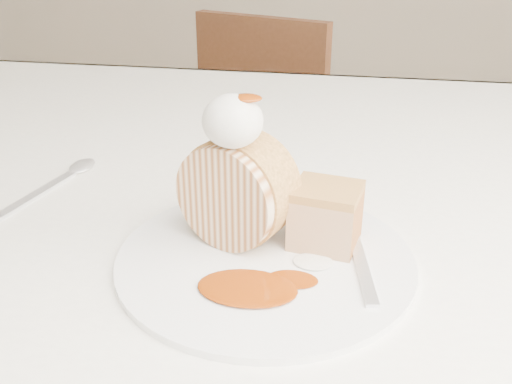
# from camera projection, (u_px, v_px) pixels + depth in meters

# --- Properties ---
(table) EXTENTS (1.40, 0.90, 0.75)m
(table) POSITION_uv_depth(u_px,v_px,m) (274.00, 228.00, 0.74)
(table) COLOR silver
(table) RESTS_ON ground
(chair_far) EXTENTS (0.48, 0.48, 0.80)m
(chair_far) POSITION_uv_depth(u_px,v_px,m) (277.00, 134.00, 1.65)
(chair_far) COLOR brown
(chair_far) RESTS_ON ground
(plate) EXTENTS (0.30, 0.30, 0.01)m
(plate) POSITION_uv_depth(u_px,v_px,m) (265.00, 258.00, 0.50)
(plate) COLOR white
(plate) RESTS_ON table
(roulade_slice) EXTENTS (0.11, 0.09, 0.10)m
(roulade_slice) POSITION_uv_depth(u_px,v_px,m) (237.00, 191.00, 0.51)
(roulade_slice) COLOR beige
(roulade_slice) RESTS_ON plate
(cake_chunk) EXTENTS (0.07, 0.06, 0.05)m
(cake_chunk) POSITION_uv_depth(u_px,v_px,m) (325.00, 219.00, 0.51)
(cake_chunk) COLOR tan
(cake_chunk) RESTS_ON plate
(whipped_cream) EXTENTS (0.05, 0.05, 0.04)m
(whipped_cream) POSITION_uv_depth(u_px,v_px,m) (233.00, 121.00, 0.46)
(whipped_cream) COLOR white
(whipped_cream) RESTS_ON roulade_slice
(caramel_drizzle) EXTENTS (0.03, 0.02, 0.01)m
(caramel_drizzle) POSITION_uv_depth(u_px,v_px,m) (247.00, 91.00, 0.45)
(caramel_drizzle) COLOR #7E2D05
(caramel_drizzle) RESTS_ON whipped_cream
(caramel_pool) EXTENTS (0.09, 0.07, 0.00)m
(caramel_pool) POSITION_uv_depth(u_px,v_px,m) (247.00, 288.00, 0.45)
(caramel_pool) COLOR #7E2D05
(caramel_pool) RESTS_ON plate
(fork) EXTENTS (0.05, 0.16, 0.00)m
(fork) POSITION_uv_depth(u_px,v_px,m) (362.00, 266.00, 0.48)
(fork) COLOR silver
(fork) RESTS_ON plate
(spoon) EXTENTS (0.06, 0.16, 0.00)m
(spoon) POSITION_uv_depth(u_px,v_px,m) (34.00, 196.00, 0.62)
(spoon) COLOR silver
(spoon) RESTS_ON table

